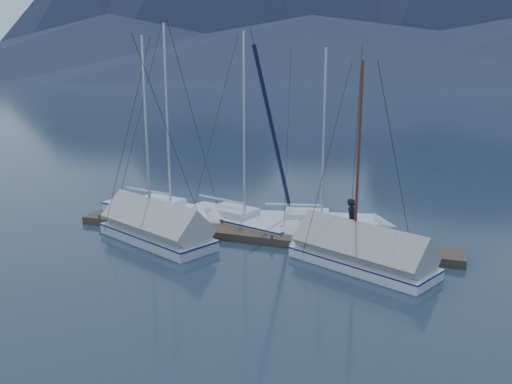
% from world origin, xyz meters
% --- Properties ---
extents(ground, '(1000.00, 1000.00, 0.00)m').
position_xyz_m(ground, '(0.00, 0.00, 0.00)').
color(ground, '#152230').
rests_on(ground, ground).
extents(dock, '(18.00, 1.50, 0.54)m').
position_xyz_m(dock, '(0.00, 2.00, 0.11)').
color(dock, '#382D23').
rests_on(dock, ground).
extents(mooring_posts, '(15.12, 1.52, 0.35)m').
position_xyz_m(mooring_posts, '(-0.50, 2.00, 0.35)').
color(mooring_posts, '#382D23').
rests_on(mooring_posts, ground).
extents(sailboat_open_left, '(8.37, 4.04, 10.68)m').
position_xyz_m(sailboat_open_left, '(-4.87, 3.74, 0.19)').
color(sailboat_open_left, white).
rests_on(sailboat_open_left, ground).
extents(sailboat_open_mid, '(7.99, 4.35, 10.18)m').
position_xyz_m(sailboat_open_mid, '(-0.66, 3.43, 0.18)').
color(sailboat_open_mid, silver).
rests_on(sailboat_open_mid, ground).
extents(sailboat_open_right, '(7.36, 3.62, 9.38)m').
position_xyz_m(sailboat_open_right, '(2.83, 5.02, 0.16)').
color(sailboat_open_right, silver).
rests_on(sailboat_open_right, ground).
extents(sailboat_covered_near, '(7.02, 4.59, 8.80)m').
position_xyz_m(sailboat_covered_near, '(4.67, 0.32, 0.44)').
color(sailboat_covered_near, white).
rests_on(sailboat_covered_near, ground).
extents(sailboat_covered_far, '(7.30, 4.67, 9.87)m').
position_xyz_m(sailboat_covered_far, '(-4.57, 0.32, 0.48)').
color(sailboat_covered_far, silver).
rests_on(sailboat_covered_far, ground).
extents(person, '(0.60, 0.77, 1.87)m').
position_xyz_m(person, '(4.31, 2.20, 1.28)').
color(person, black).
rests_on(person, dock).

